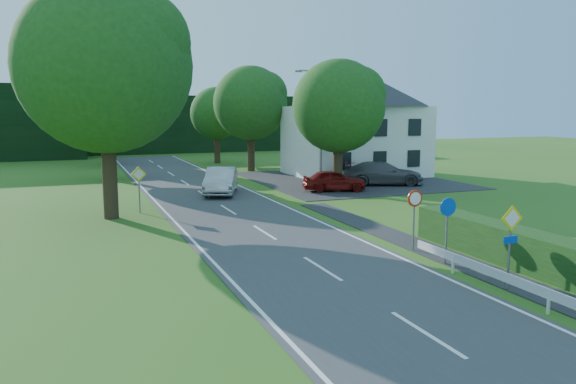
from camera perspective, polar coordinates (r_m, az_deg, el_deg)
name	(u,v)px	position (r m, az deg, el deg)	size (l,w,h in m)	color
road	(251,224)	(26.53, -3.81, -3.28)	(7.00, 80.00, 0.04)	#3B3B3E
parking_pad	(350,180)	(42.99, 6.27, 1.21)	(14.00, 16.00, 0.04)	#252528
line_edge_left	(182,229)	(25.76, -10.73, -3.71)	(0.12, 80.00, 0.01)	white
line_edge_right	(314,219)	(27.65, 2.63, -2.73)	(0.12, 80.00, 0.01)	white
line_centre	(251,224)	(26.52, -3.81, -3.23)	(0.12, 80.00, 0.01)	white
tree_main	(106,100)	(28.84, -18.00, 8.87)	(9.40, 9.40, 11.64)	#1C4815
tree_left_far	(107,124)	(44.88, -17.88, 6.63)	(7.00, 7.00, 8.58)	#1C4815
tree_right_far	(251,119)	(49.07, -3.82, 7.43)	(7.40, 7.40, 9.09)	#1C4815
tree_left_back	(105,123)	(56.89, -18.14, 6.66)	(6.60, 6.60, 8.07)	#1C4815
tree_right_back	(217,125)	(56.51, -7.25, 6.74)	(6.20, 6.20, 7.56)	#1C4815
tree_right_mid	(338,126)	(36.62, 5.13, 6.68)	(7.00, 7.00, 8.58)	#1C4815
treeline_right	(201,124)	(72.54, -8.81, 6.85)	(30.00, 5.00, 7.00)	black
house_white	(355,121)	(46.24, 6.84, 7.16)	(10.60, 8.40, 8.60)	white
streetlight	(319,123)	(38.23, 3.20, 7.03)	(2.03, 0.18, 8.00)	slate
sign_priority_right	(511,232)	(17.94, 21.70, -3.76)	(0.78, 0.09, 2.59)	slate
sign_roundabout	(447,218)	(20.21, 15.89, -2.52)	(0.64, 0.08, 2.37)	slate
sign_speed_limit	(415,206)	(21.78, 12.74, -1.37)	(0.64, 0.11, 2.37)	slate
sign_priority_left	(139,180)	(30.17, -14.91, 1.15)	(0.78, 0.09, 2.44)	slate
moving_car	(221,181)	(35.85, -6.82, 1.15)	(1.79, 5.12, 1.69)	#B3B4B8
motorcycle	(217,178)	(39.84, -7.25, 1.43)	(0.72, 2.05, 1.08)	black
parked_car_red	(334,180)	(37.00, 4.72, 1.19)	(1.66, 4.13, 1.41)	maroon
parked_car_silver_a	(325,166)	(46.37, 3.74, 2.61)	(1.39, 3.98, 1.31)	silver
parked_car_grey	(383,173)	(40.49, 9.61, 1.89)	(2.30, 5.66, 1.64)	#4E4F54
parasol	(347,173)	(39.74, 5.99, 1.95)	(1.95, 1.99, 1.79)	#A50D28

